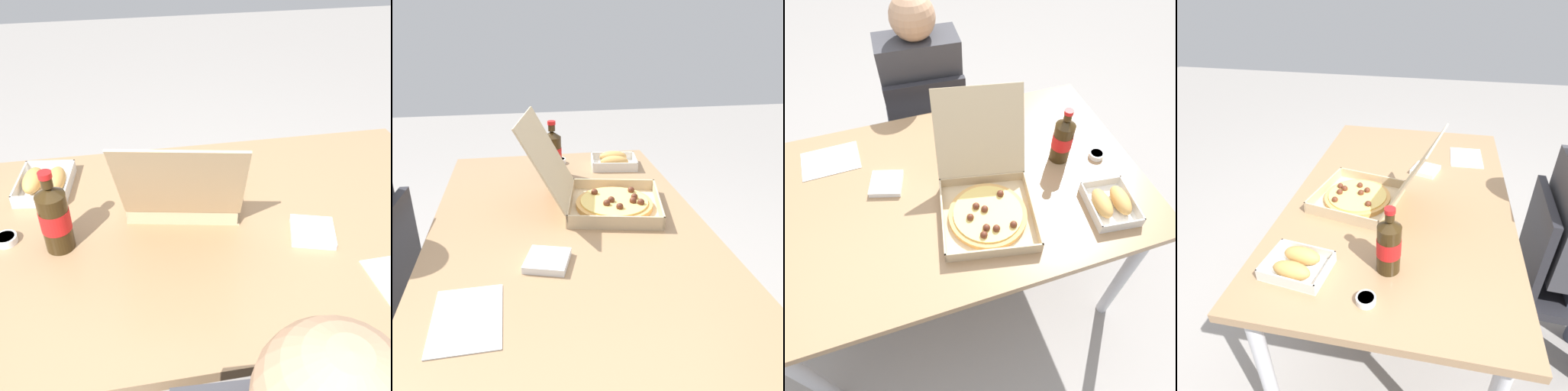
% 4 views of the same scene
% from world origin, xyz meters
% --- Properties ---
extents(dining_table, '(1.39, 0.86, 0.76)m').
position_xyz_m(dining_table, '(0.00, 0.00, 0.68)').
color(dining_table, '#997551').
rests_on(dining_table, ground_plane).
extents(pizza_box_open, '(0.38, 0.50, 0.31)m').
position_xyz_m(pizza_box_open, '(0.10, -0.13, 0.80)').
color(pizza_box_open, tan).
rests_on(pizza_box_open, dining_table).
extents(bread_side_box, '(0.17, 0.21, 0.06)m').
position_xyz_m(bread_side_box, '(0.50, -0.25, 0.78)').
color(bread_side_box, white).
rests_on(bread_side_box, dining_table).
extents(cola_bottle, '(0.07, 0.07, 0.22)m').
position_xyz_m(cola_bottle, '(0.44, 0.01, 0.85)').
color(cola_bottle, '#33230F').
rests_on(cola_bottle, dining_table).
extents(paper_menu, '(0.21, 0.16, 0.00)m').
position_xyz_m(paper_menu, '(-0.39, 0.27, 0.76)').
color(paper_menu, white).
rests_on(paper_menu, dining_table).
extents(napkin_pile, '(0.14, 0.14, 0.02)m').
position_xyz_m(napkin_pile, '(-0.21, 0.08, 0.77)').
color(napkin_pile, white).
rests_on(napkin_pile, dining_table).
extents(dipping_sauce_cup, '(0.06, 0.06, 0.02)m').
position_xyz_m(dipping_sauce_cup, '(0.57, -0.03, 0.77)').
color(dipping_sauce_cup, white).
rests_on(dipping_sauce_cup, dining_table).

